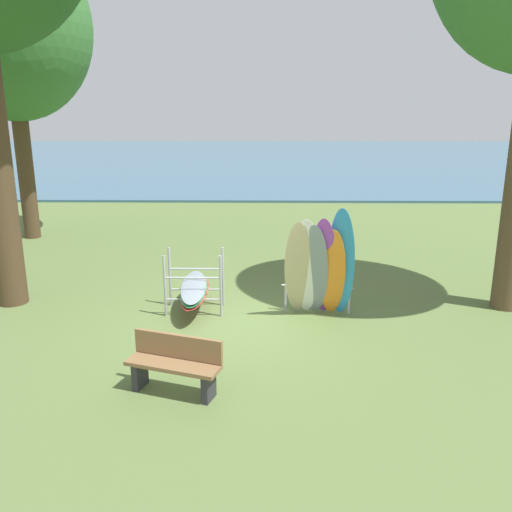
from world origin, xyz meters
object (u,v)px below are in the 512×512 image
tree_mid_behind (9,27)px  leaning_board_pile (319,268)px  park_bench (175,363)px  board_storage_rack (194,289)px

tree_mid_behind → leaning_board_pile: 11.78m
tree_mid_behind → park_bench: bearing=-57.7°
tree_mid_behind → leaning_board_pile: size_ratio=3.93×
board_storage_rack → park_bench: (0.11, -3.25, -0.02)m
tree_mid_behind → park_bench: tree_mid_behind is taller
leaning_board_pile → board_storage_rack: 2.56m
leaning_board_pile → park_bench: 3.82m
tree_mid_behind → park_bench: size_ratio=6.07×
leaning_board_pile → board_storage_rack: leaning_board_pile is taller
board_storage_rack → park_bench: board_storage_rack is taller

